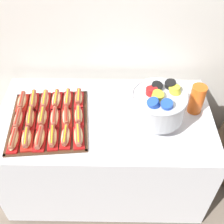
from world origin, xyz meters
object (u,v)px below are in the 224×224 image
hot_dog_0 (14,140)px  hot_dog_10 (67,117)px  hot_dog_11 (79,116)px  hot_dog_4 (66,137)px  serving_tray (49,121)px  hot_dog_1 (27,139)px  hot_dog_7 (30,118)px  hot_dog_16 (68,99)px  hot_dog_17 (79,98)px  buffet_table (105,150)px  hot_dog_3 (53,137)px  hot_dog_12 (22,101)px  hot_dog_9 (55,118)px  punch_bowl (158,104)px  hot_dog_5 (78,136)px  hot_dog_8 (42,118)px  hot_dog_13 (33,101)px  hot_dog_15 (56,100)px  cup_stack (197,99)px  hot_dog_2 (40,138)px  hot_dog_14 (45,100)px  hot_dog_6 (18,119)px

hot_dog_0 → hot_dog_10: same height
hot_dog_11 → hot_dog_4: bearing=-109.2°
serving_tray → hot_dog_1: hot_dog_1 is taller
hot_dog_7 → hot_dog_16: (0.21, 0.18, -0.00)m
hot_dog_17 → buffet_table: bearing=-36.4°
hot_dog_3 → hot_dog_12: size_ratio=1.03×
hot_dog_9 → hot_dog_11: (0.15, 0.01, 0.00)m
serving_tray → hot_dog_11: size_ratio=3.44×
hot_dog_0 → punch_bowl: (0.84, 0.17, 0.14)m
hot_dog_5 → hot_dog_8: (-0.24, 0.14, 0.00)m
hot_dog_4 → hot_dog_8: bearing=137.5°
hot_dog_13 → buffet_table: bearing=-12.2°
hot_dog_4 → hot_dog_0: bearing=-174.8°
serving_tray → hot_dog_4: (0.13, -0.15, 0.03)m
hot_dog_4 → hot_dog_5: hot_dog_4 is taller
hot_dog_8 → hot_dog_11: size_ratio=0.99×
hot_dog_8 → hot_dog_15: 0.18m
hot_dog_12 → hot_dog_17: hot_dog_17 is taller
cup_stack → hot_dog_10: bearing=-172.8°
hot_dog_9 → punch_bowl: bearing=-1.7°
hot_dog_1 → hot_dog_16: 0.40m
hot_dog_2 → hot_dog_7: size_ratio=0.94×
buffet_table → hot_dog_11: bearing=-168.1°
hot_dog_17 → cup_stack: 0.77m
hot_dog_8 → hot_dog_14: hot_dog_8 is taller
hot_dog_7 → hot_dog_12: (-0.09, 0.16, -0.00)m
hot_dog_9 → punch_bowl: 0.65m
hot_dog_0 → hot_dog_3: hot_dog_3 is taller
hot_dog_4 → hot_dog_12: hot_dog_4 is taller
hot_dog_11 → hot_dog_15: bearing=137.5°
hot_dog_0 → hot_dog_17: bearing=46.6°
buffet_table → hot_dog_12: size_ratio=8.15×
hot_dog_11 → hot_dog_17: hot_dog_17 is taller
hot_dog_8 → hot_dog_15: bearing=70.8°
buffet_table → hot_dog_8: size_ratio=8.55×
hot_dog_15 → hot_dog_6: bearing=-138.5°
hot_dog_5 → hot_dog_10: bearing=119.7°
hot_dog_7 → hot_dog_15: (0.13, 0.18, -0.00)m
hot_dog_12 → hot_dog_14: (0.15, 0.01, 0.00)m
hot_dog_1 → hot_dog_12: bearing=108.0°
hot_dog_8 → hot_dog_9: size_ratio=0.90×
hot_dog_6 → hot_dog_17: hot_dog_17 is taller
hot_dog_1 → hot_dog_5: hot_dog_1 is taller
buffet_table → hot_dog_17: size_ratio=9.01×
hot_dog_5 → hot_dog_6: 0.41m
hot_dog_5 → hot_dog_15: size_ratio=0.99×
serving_tray → hot_dog_8: hot_dog_8 is taller
buffet_table → hot_dog_2: hot_dog_2 is taller
hot_dog_4 → hot_dog_15: 0.34m
hot_dog_8 → hot_dog_16: bearing=52.9°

